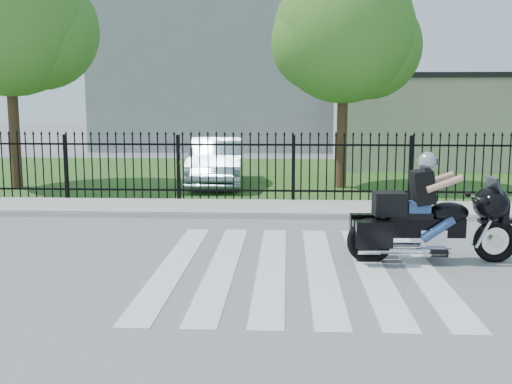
{
  "coord_description": "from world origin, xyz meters",
  "views": [
    {
      "loc": [
        -0.16,
        -9.43,
        2.69
      ],
      "look_at": [
        -0.74,
        1.53,
        1.0
      ],
      "focal_mm": 42.0,
      "sensor_mm": 36.0,
      "label": 1
    }
  ],
  "objects": [
    {
      "name": "parked_car",
      "position": [
        -2.37,
        9.31,
        0.77
      ],
      "size": [
        1.83,
        4.63,
        1.5
      ],
      "primitive_type": "imported",
      "rotation": [
        0.0,
        0.0,
        0.06
      ],
      "color": "#9AB4C2",
      "rests_on": "grass_strip"
    },
    {
      "name": "tree_left",
      "position": [
        -8.5,
        8.5,
        5.17
      ],
      "size": [
        4.8,
        4.8,
        7.58
      ],
      "color": "#382316",
      "rests_on": "ground"
    },
    {
      "name": "ground",
      "position": [
        0.0,
        0.0,
        0.0
      ],
      "size": [
        120.0,
        120.0,
        0.0
      ],
      "primitive_type": "plane",
      "color": "slate",
      "rests_on": "ground"
    },
    {
      "name": "curb",
      "position": [
        0.0,
        4.0,
        0.06
      ],
      "size": [
        40.0,
        0.12,
        0.12
      ],
      "primitive_type": "cube",
      "color": "#ADAAA3",
      "rests_on": "ground"
    },
    {
      "name": "sidewalk",
      "position": [
        0.0,
        5.0,
        0.06
      ],
      "size": [
        40.0,
        2.0,
        0.12
      ],
      "primitive_type": "cube",
      "color": "#ADAAA3",
      "rests_on": "ground"
    },
    {
      "name": "crosswalk",
      "position": [
        0.0,
        0.0,
        0.01
      ],
      "size": [
        5.0,
        5.5,
        0.01
      ],
      "primitive_type": null,
      "color": "silver",
      "rests_on": "ground"
    },
    {
      "name": "iron_fence",
      "position": [
        0.0,
        6.0,
        0.9
      ],
      "size": [
        26.0,
        0.04,
        1.8
      ],
      "color": "black",
      "rests_on": "ground"
    },
    {
      "name": "building_tall",
      "position": [
        -3.0,
        26.0,
        6.0
      ],
      "size": [
        15.0,
        10.0,
        12.0
      ],
      "primitive_type": "cube",
      "color": "#909398",
      "rests_on": "ground"
    },
    {
      "name": "motorcycle_rider",
      "position": [
        2.2,
        0.47,
        0.77
      ],
      "size": [
        2.86,
        0.92,
        1.89
      ],
      "rotation": [
        0.0,
        0.0,
        0.05
      ],
      "color": "black",
      "rests_on": "ground"
    },
    {
      "name": "building_low_roof",
      "position": [
        7.0,
        16.0,
        3.6
      ],
      "size": [
        10.2,
        6.2,
        0.2
      ],
      "primitive_type": "cube",
      "color": "black",
      "rests_on": "building_low"
    },
    {
      "name": "building_low",
      "position": [
        7.0,
        16.0,
        1.75
      ],
      "size": [
        10.0,
        6.0,
        3.5
      ],
      "primitive_type": "cube",
      "color": "beige",
      "rests_on": "ground"
    },
    {
      "name": "tree_mid",
      "position": [
        1.5,
        9.0,
        4.67
      ],
      "size": [
        4.2,
        4.2,
        6.78
      ],
      "color": "#382316",
      "rests_on": "ground"
    },
    {
      "name": "grass_strip",
      "position": [
        0.0,
        12.0,
        0.01
      ],
      "size": [
        40.0,
        12.0,
        0.02
      ],
      "primitive_type": "cube",
      "color": "#2B591E",
      "rests_on": "ground"
    }
  ]
}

